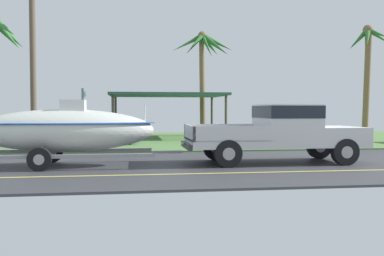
% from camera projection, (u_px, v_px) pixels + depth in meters
% --- Properties ---
extents(ground, '(36.00, 22.00, 0.11)m').
position_uv_depth(ground, '(245.00, 143.00, 21.96)').
color(ground, '#38383D').
extents(pickup_truck_towing, '(5.67, 2.12, 1.82)m').
position_uv_depth(pickup_truck_towing, '(285.00, 130.00, 13.72)').
color(pickup_truck_towing, silver).
rests_on(pickup_truck_towing, ground).
extents(boat_on_trailer, '(6.40, 2.15, 2.28)m').
position_uv_depth(boat_on_trailer, '(64.00, 130.00, 12.78)').
color(boat_on_trailer, gray).
rests_on(boat_on_trailer, ground).
extents(parked_sedan_near, '(4.41, 1.87, 1.38)m').
position_uv_depth(parked_sedan_near, '(87.00, 131.00, 20.47)').
color(parked_sedan_near, '#234C89').
rests_on(parked_sedan_near, ground).
extents(carport_awning, '(6.46, 4.62, 2.59)m').
position_uv_depth(carport_awning, '(167.00, 96.00, 24.94)').
color(carport_awning, '#4C4238').
rests_on(carport_awning, ground).
extents(palm_tree_near_left, '(3.93, 3.04, 6.66)m').
position_uv_depth(palm_tree_near_left, '(204.00, 54.00, 27.76)').
color(palm_tree_near_left, brown).
rests_on(palm_tree_near_left, ground).
extents(palm_tree_near_right, '(2.98, 3.22, 7.32)m').
position_uv_depth(palm_tree_near_right, '(367.00, 55.00, 29.09)').
color(palm_tree_near_right, brown).
rests_on(palm_tree_near_right, ground).
extents(utility_pole, '(0.24, 1.80, 7.97)m').
position_uv_depth(utility_pole, '(33.00, 47.00, 17.31)').
color(utility_pole, brown).
rests_on(utility_pole, ground).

